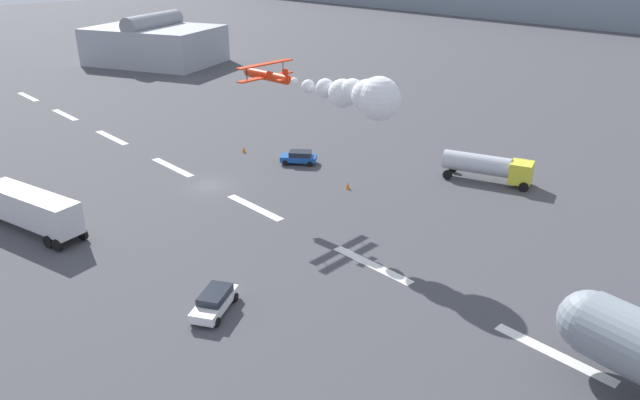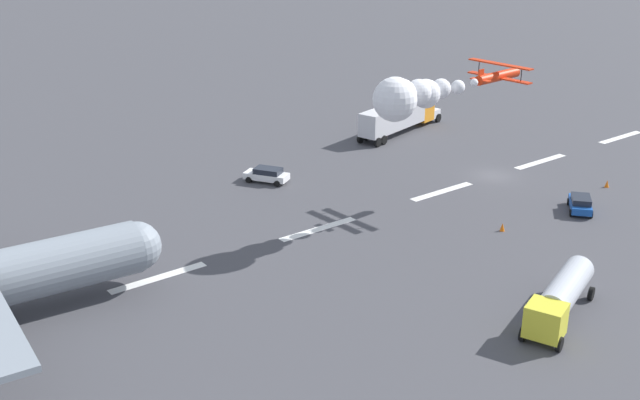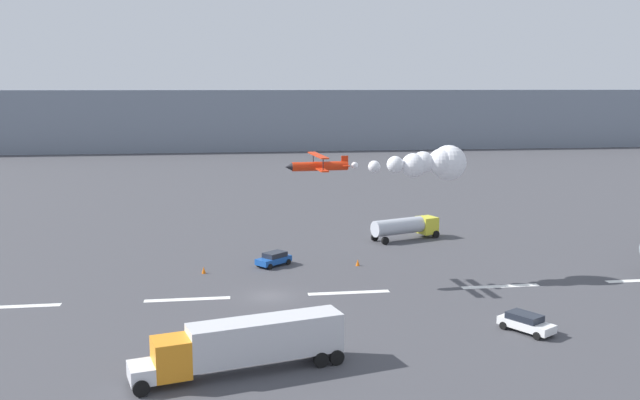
{
  "view_description": "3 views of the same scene",
  "coord_description": "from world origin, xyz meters",
  "px_view_note": "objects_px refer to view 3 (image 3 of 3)",
  "views": [
    {
      "loc": [
        50.95,
        -31.81,
        23.93
      ],
      "look_at": [
        17.76,
        -0.65,
        4.16
      ],
      "focal_mm": 33.65,
      "sensor_mm": 36.0,
      "label": 1
    },
    {
      "loc": [
        60.95,
        49.79,
        27.18
      ],
      "look_at": [
        22.98,
        0.0,
        2.71
      ],
      "focal_mm": 43.45,
      "sensor_mm": 36.0,
      "label": 2
    },
    {
      "loc": [
        -4.34,
        -64.79,
        19.83
      ],
      "look_at": [
        5.44,
        3.91,
        8.55
      ],
      "focal_mm": 39.44,
      "sensor_mm": 36.0,
      "label": 3
    }
  ],
  "objects_px": {
    "fuel_tanker_truck": "(406,226)",
    "airport_staff_sedan": "(274,259)",
    "traffic_cone_near": "(204,270)",
    "stunt_biplane_red": "(428,163)",
    "followme_car_yellow": "(526,322)",
    "traffic_cone_far": "(358,262)",
    "semi_truck_orange": "(247,343)"
  },
  "relations": [
    {
      "from": "followme_car_yellow",
      "to": "airport_staff_sedan",
      "type": "bearing_deg",
      "value": 127.57
    },
    {
      "from": "traffic_cone_near",
      "to": "traffic_cone_far",
      "type": "distance_m",
      "value": 16.99
    },
    {
      "from": "followme_car_yellow",
      "to": "traffic_cone_far",
      "type": "height_order",
      "value": "followme_car_yellow"
    },
    {
      "from": "traffic_cone_far",
      "to": "followme_car_yellow",
      "type": "bearing_deg",
      "value": -67.66
    },
    {
      "from": "stunt_biplane_red",
      "to": "traffic_cone_far",
      "type": "bearing_deg",
      "value": 138.3
    },
    {
      "from": "semi_truck_orange",
      "to": "fuel_tanker_truck",
      "type": "bearing_deg",
      "value": 61.11
    },
    {
      "from": "airport_staff_sedan",
      "to": "fuel_tanker_truck",
      "type": "bearing_deg",
      "value": 31.46
    },
    {
      "from": "stunt_biplane_red",
      "to": "traffic_cone_far",
      "type": "distance_m",
      "value": 14.29
    },
    {
      "from": "followme_car_yellow",
      "to": "traffic_cone_far",
      "type": "xyz_separation_m",
      "value": [
        -9.43,
        22.94,
        -0.44
      ]
    },
    {
      "from": "airport_staff_sedan",
      "to": "semi_truck_orange",
      "type": "bearing_deg",
      "value": -98.08
    },
    {
      "from": "traffic_cone_near",
      "to": "fuel_tanker_truck",
      "type": "bearing_deg",
      "value": 27.32
    },
    {
      "from": "semi_truck_orange",
      "to": "traffic_cone_near",
      "type": "xyz_separation_m",
      "value": [
        -3.55,
        26.99,
        -1.76
      ]
    },
    {
      "from": "fuel_tanker_truck",
      "to": "traffic_cone_near",
      "type": "relative_size",
      "value": 12.79
    },
    {
      "from": "stunt_biplane_red",
      "to": "traffic_cone_near",
      "type": "relative_size",
      "value": 25.22
    },
    {
      "from": "traffic_cone_near",
      "to": "traffic_cone_far",
      "type": "xyz_separation_m",
      "value": [
        16.97,
        0.89,
        0.0
      ]
    },
    {
      "from": "fuel_tanker_truck",
      "to": "traffic_cone_far",
      "type": "relative_size",
      "value": 12.79
    },
    {
      "from": "semi_truck_orange",
      "to": "followme_car_yellow",
      "type": "bearing_deg",
      "value": 12.2
    },
    {
      "from": "airport_staff_sedan",
      "to": "traffic_cone_near",
      "type": "relative_size",
      "value": 5.73
    },
    {
      "from": "fuel_tanker_truck",
      "to": "airport_staff_sedan",
      "type": "bearing_deg",
      "value": -148.54
    },
    {
      "from": "traffic_cone_far",
      "to": "semi_truck_orange",
      "type": "bearing_deg",
      "value": -115.71
    },
    {
      "from": "traffic_cone_near",
      "to": "semi_truck_orange",
      "type": "bearing_deg",
      "value": -82.5
    },
    {
      "from": "airport_staff_sedan",
      "to": "traffic_cone_near",
      "type": "height_order",
      "value": "airport_staff_sedan"
    },
    {
      "from": "traffic_cone_far",
      "to": "traffic_cone_near",
      "type": "bearing_deg",
      "value": -177.01
    },
    {
      "from": "followme_car_yellow",
      "to": "traffic_cone_far",
      "type": "relative_size",
      "value": 6.4
    },
    {
      "from": "semi_truck_orange",
      "to": "followme_car_yellow",
      "type": "height_order",
      "value": "semi_truck_orange"
    },
    {
      "from": "followme_car_yellow",
      "to": "airport_staff_sedan",
      "type": "distance_m",
      "value": 30.66
    },
    {
      "from": "stunt_biplane_red",
      "to": "followme_car_yellow",
      "type": "relative_size",
      "value": 3.94
    },
    {
      "from": "fuel_tanker_truck",
      "to": "followme_car_yellow",
      "type": "bearing_deg",
      "value": -89.03
    },
    {
      "from": "semi_truck_orange",
      "to": "traffic_cone_far",
      "type": "relative_size",
      "value": 20.19
    },
    {
      "from": "traffic_cone_far",
      "to": "fuel_tanker_truck",
      "type": "bearing_deg",
      "value": 54.64
    },
    {
      "from": "followme_car_yellow",
      "to": "airport_staff_sedan",
      "type": "relative_size",
      "value": 1.12
    },
    {
      "from": "stunt_biplane_red",
      "to": "airport_staff_sedan",
      "type": "relative_size",
      "value": 4.4
    }
  ]
}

